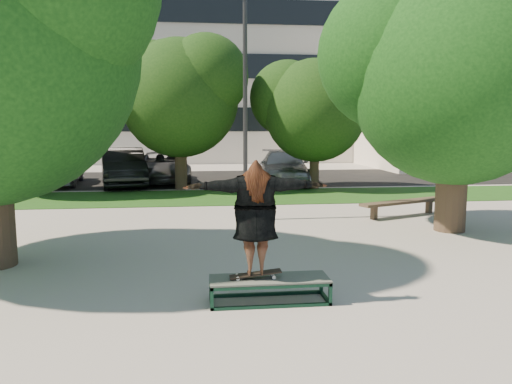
{
  "coord_description": "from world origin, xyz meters",
  "views": [
    {
      "loc": [
        -0.32,
        -8.74,
        2.67
      ],
      "look_at": [
        0.78,
        0.6,
        1.4
      ],
      "focal_mm": 35.0,
      "sensor_mm": 36.0,
      "label": 1
    }
  ],
  "objects": [
    {
      "name": "ground",
      "position": [
        0.0,
        0.0,
        0.0
      ],
      "size": [
        120.0,
        120.0,
        0.0
      ],
      "primitive_type": "plane",
      "color": "gray",
      "rests_on": "ground"
    },
    {
      "name": "grass_strip",
      "position": [
        1.0,
        9.5,
        0.01
      ],
      "size": [
        30.0,
        4.0,
        0.02
      ],
      "primitive_type": "cube",
      "color": "#1C4212",
      "rests_on": "ground"
    },
    {
      "name": "asphalt_strip",
      "position": [
        0.0,
        16.0,
        0.01
      ],
      "size": [
        40.0,
        8.0,
        0.01
      ],
      "primitive_type": "cube",
      "color": "black",
      "rests_on": "ground"
    },
    {
      "name": "tree_right",
      "position": [
        5.92,
        3.08,
        4.09
      ],
      "size": [
        6.24,
        5.33,
        6.51
      ],
      "color": "#38281E",
      "rests_on": "ground"
    },
    {
      "name": "bg_tree_left",
      "position": [
        -6.57,
        11.07,
        3.73
      ],
      "size": [
        5.28,
        4.51,
        5.77
      ],
      "color": "#38281E",
      "rests_on": "ground"
    },
    {
      "name": "bg_tree_mid",
      "position": [
        -1.08,
        12.08,
        4.02
      ],
      "size": [
        5.76,
        4.92,
        6.24
      ],
      "color": "#38281E",
      "rests_on": "ground"
    },
    {
      "name": "bg_tree_right",
      "position": [
        4.43,
        11.57,
        3.49
      ],
      "size": [
        5.04,
        4.31,
        5.43
      ],
      "color": "#38281E",
      "rests_on": "ground"
    },
    {
      "name": "lamppost",
      "position": [
        1.0,
        5.0,
        3.15
      ],
      "size": [
        0.25,
        0.15,
        6.11
      ],
      "color": "#2D2D30",
      "rests_on": "ground"
    },
    {
      "name": "office_building",
      "position": [
        -2.0,
        31.98,
        8.0
      ],
      "size": [
        30.0,
        14.12,
        16.0
      ],
      "color": "beige",
      "rests_on": "ground"
    },
    {
      "name": "side_building",
      "position": [
        18.0,
        22.0,
        4.0
      ],
      "size": [
        15.0,
        10.0,
        8.0
      ],
      "primitive_type": "cube",
      "color": "white",
      "rests_on": "ground"
    },
    {
      "name": "grind_box",
      "position": [
        0.73,
        -1.53,
        0.19
      ],
      "size": [
        1.8,
        0.6,
        0.38
      ],
      "color": "#103021",
      "rests_on": "ground"
    },
    {
      "name": "skater_rig",
      "position": [
        0.52,
        -1.53,
        1.31
      ],
      "size": [
        2.12,
        0.65,
        1.79
      ],
      "rotation": [
        0.0,
        0.0,
        3.1
      ],
      "color": "white",
      "rests_on": "grind_box"
    },
    {
      "name": "bench",
      "position": [
        5.65,
        5.1,
        0.38
      ],
      "size": [
        2.92,
        1.49,
        0.46
      ],
      "rotation": [
        0.0,
        0.0,
        0.38
      ],
      "color": "#493A2B",
      "rests_on": "ground"
    },
    {
      "name": "car_silver_a",
      "position": [
        -6.52,
        14.36,
        0.79
      ],
      "size": [
        2.35,
        4.79,
        1.57
      ],
      "primitive_type": "imported",
      "rotation": [
        0.0,
        0.0,
        0.11
      ],
      "color": "#B5B5BA",
      "rests_on": "asphalt_strip"
    },
    {
      "name": "car_dark",
      "position": [
        -3.56,
        13.5,
        0.83
      ],
      "size": [
        2.69,
        5.26,
        1.65
      ],
      "primitive_type": "imported",
      "rotation": [
        0.0,
        0.0,
        0.2
      ],
      "color": "black",
      "rests_on": "asphalt_strip"
    },
    {
      "name": "car_grey",
      "position": [
        -2.0,
        14.73,
        0.7
      ],
      "size": [
        3.06,
        5.33,
        1.4
      ],
      "primitive_type": "imported",
      "rotation": [
        0.0,
        0.0,
        0.15
      ],
      "color": "slate",
      "rests_on": "asphalt_strip"
    },
    {
      "name": "car_silver_b",
      "position": [
        3.56,
        13.5,
        0.74
      ],
      "size": [
        2.54,
        5.3,
        1.49
      ],
      "primitive_type": "imported",
      "rotation": [
        0.0,
        0.0,
        -0.09
      ],
      "color": "#ABABAF",
      "rests_on": "asphalt_strip"
    }
  ]
}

